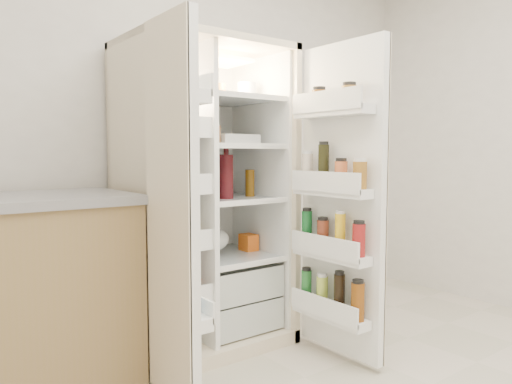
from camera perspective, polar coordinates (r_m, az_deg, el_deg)
wall_back at (r=3.34m, az=-7.29°, el=7.84°), size 4.00×0.02×2.70m
refrigerator at (r=2.99m, az=-6.32°, el=-3.40°), size 0.92×0.70×1.80m
freezer_door at (r=2.20m, az=-9.75°, el=-2.45°), size 0.15×0.40×1.72m
fridge_door at (r=2.72m, az=9.81°, el=-1.46°), size 0.17×0.58×1.72m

